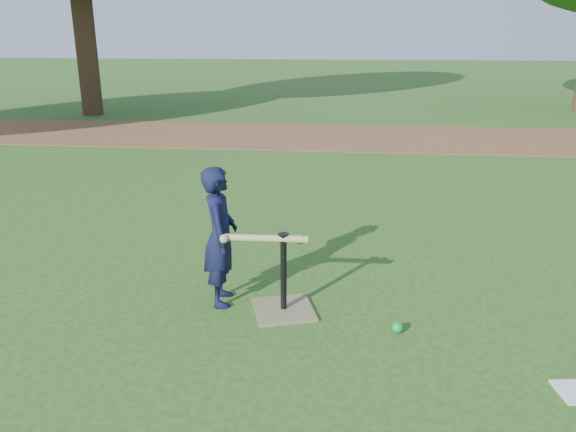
# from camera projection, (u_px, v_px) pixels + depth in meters

# --- Properties ---
(ground) EXTENTS (80.00, 80.00, 0.00)m
(ground) POSITION_uv_depth(u_px,v_px,m) (284.00, 319.00, 4.07)
(ground) COLOR #285116
(ground) RESTS_ON ground
(dirt_strip) EXTENTS (24.00, 3.00, 0.01)m
(dirt_strip) POSITION_uv_depth(u_px,v_px,m) (327.00, 136.00, 11.15)
(dirt_strip) COLOR brown
(dirt_strip) RESTS_ON ground
(child) EXTENTS (0.32, 0.43, 1.07)m
(child) POSITION_uv_depth(u_px,v_px,m) (220.00, 237.00, 4.18)
(child) COLOR black
(child) RESTS_ON ground
(wiffle_ball_ground) EXTENTS (0.08, 0.08, 0.08)m
(wiffle_ball_ground) POSITION_uv_depth(u_px,v_px,m) (397.00, 327.00, 3.88)
(wiffle_ball_ground) COLOR #0D9537
(wiffle_ball_ground) RESTS_ON ground
(batting_tee) EXTENTS (0.54, 0.54, 0.61)m
(batting_tee) POSITION_uv_depth(u_px,v_px,m) (284.00, 298.00, 4.16)
(batting_tee) COLOR olive
(batting_tee) RESTS_ON ground
(swing_action) EXTENTS (0.63, 0.17, 0.09)m
(swing_action) POSITION_uv_depth(u_px,v_px,m) (269.00, 239.00, 4.02)
(swing_action) COLOR tan
(swing_action) RESTS_ON ground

